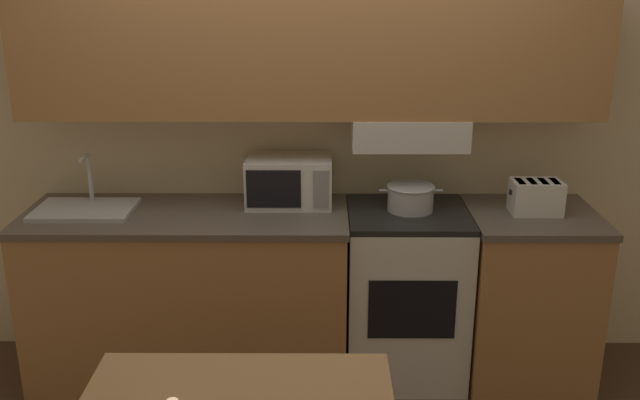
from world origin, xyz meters
TOP-DOWN VIEW (x-y plane):
  - ground_plane at (0.00, 0.00)m, footprint 16.00×16.00m
  - wall_back at (0.01, -0.06)m, footprint 5.33×0.38m
  - lower_counter_main at (-0.64, -0.32)m, footprint 1.67×0.65m
  - lower_counter_right_stub at (1.15, -0.32)m, footprint 0.66×0.65m
  - stove_range at (0.51, -0.30)m, footprint 0.62×0.60m
  - cooking_pot at (0.52, -0.28)m, footprint 0.33×0.25m
  - microwave at (-0.12, -0.18)m, footprint 0.45×0.29m
  - toaster at (1.15, -0.32)m, footprint 0.26×0.17m
  - sink_basin at (-1.16, -0.32)m, footprint 0.50×0.34m

SIDE VIEW (x-z plane):
  - ground_plane at x=0.00m, z-range 0.00..0.00m
  - stove_range at x=0.51m, z-range 0.00..0.93m
  - lower_counter_main at x=-0.64m, z-range 0.00..0.93m
  - lower_counter_right_stub at x=1.15m, z-range 0.00..0.93m
  - sink_basin at x=-1.16m, z-range 0.81..1.09m
  - cooking_pot at x=0.52m, z-range 0.94..1.07m
  - toaster at x=1.15m, z-range 0.93..1.10m
  - microwave at x=-0.12m, z-range 0.93..1.19m
  - wall_back at x=0.01m, z-range 0.20..2.75m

